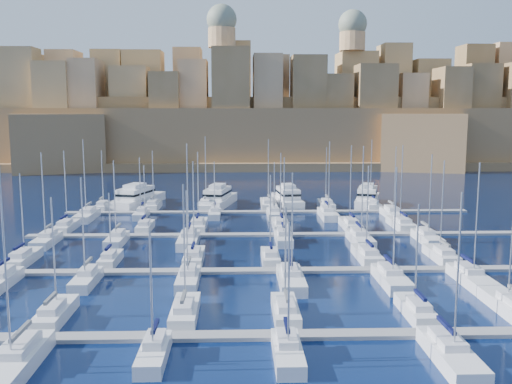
{
  "coord_description": "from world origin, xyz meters",
  "views": [
    {
      "loc": [
        -6.09,
        -85.45,
        21.4
      ],
      "look_at": [
        -3.27,
        6.0,
        8.18
      ],
      "focal_mm": 40.0,
      "sensor_mm": 36.0,
      "label": 1
    }
  ],
  "objects_px": {
    "sailboat_4": "(416,310)",
    "motor_yacht_d": "(367,198)",
    "sailboat_2": "(185,311)",
    "motor_yacht_c": "(288,198)",
    "motor_yacht_a": "(136,198)",
    "motor_yacht_b": "(218,198)"
  },
  "relations": [
    {
      "from": "motor_yacht_d",
      "to": "sailboat_4",
      "type": "bearing_deg",
      "value": -98.67
    },
    {
      "from": "motor_yacht_d",
      "to": "sailboat_2",
      "type": "bearing_deg",
      "value": -116.5
    },
    {
      "from": "sailboat_2",
      "to": "motor_yacht_d",
      "type": "bearing_deg",
      "value": 63.5
    },
    {
      "from": "sailboat_4",
      "to": "motor_yacht_d",
      "type": "bearing_deg",
      "value": 81.33
    },
    {
      "from": "motor_yacht_b",
      "to": "motor_yacht_c",
      "type": "distance_m",
      "value": 15.63
    },
    {
      "from": "sailboat_4",
      "to": "motor_yacht_b",
      "type": "relative_size",
      "value": 0.71
    },
    {
      "from": "motor_yacht_a",
      "to": "motor_yacht_c",
      "type": "bearing_deg",
      "value": -2.56
    },
    {
      "from": "sailboat_2",
      "to": "sailboat_4",
      "type": "height_order",
      "value": "sailboat_2"
    },
    {
      "from": "motor_yacht_b",
      "to": "motor_yacht_d",
      "type": "distance_m",
      "value": 33.74
    },
    {
      "from": "motor_yacht_c",
      "to": "motor_yacht_d",
      "type": "height_order",
      "value": "same"
    },
    {
      "from": "sailboat_2",
      "to": "motor_yacht_d",
      "type": "height_order",
      "value": "sailboat_2"
    },
    {
      "from": "sailboat_4",
      "to": "motor_yacht_a",
      "type": "bearing_deg",
      "value": 120.2
    },
    {
      "from": "motor_yacht_c",
      "to": "sailboat_4",
      "type": "bearing_deg",
      "value": -83.93
    },
    {
      "from": "sailboat_2",
      "to": "motor_yacht_c",
      "type": "xyz_separation_m",
      "value": [
        16.63,
        69.67,
        0.98
      ]
    },
    {
      "from": "sailboat_4",
      "to": "motor_yacht_a",
      "type": "xyz_separation_m",
      "value": [
        -41.6,
        71.48,
        1.01
      ]
    },
    {
      "from": "sailboat_2",
      "to": "motor_yacht_d",
      "type": "distance_m",
      "value": 77.87
    },
    {
      "from": "sailboat_4",
      "to": "motor_yacht_b",
      "type": "bearing_deg",
      "value": 108.17
    },
    {
      "from": "sailboat_2",
      "to": "motor_yacht_c",
      "type": "relative_size",
      "value": 0.89
    },
    {
      "from": "motor_yacht_a",
      "to": "motor_yacht_c",
      "type": "xyz_separation_m",
      "value": [
        34.16,
        -1.53,
        -0.0
      ]
    },
    {
      "from": "motor_yacht_a",
      "to": "motor_yacht_c",
      "type": "relative_size",
      "value": 1.22
    },
    {
      "from": "motor_yacht_b",
      "to": "motor_yacht_d",
      "type": "xyz_separation_m",
      "value": [
        33.74,
        -0.34,
        0.0
      ]
    },
    {
      "from": "sailboat_4",
      "to": "motor_yacht_d",
      "type": "xyz_separation_m",
      "value": [
        10.67,
        69.97,
        1.01
      ]
    }
  ]
}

